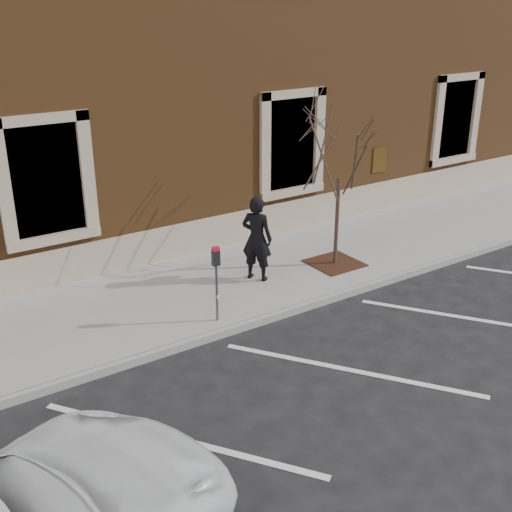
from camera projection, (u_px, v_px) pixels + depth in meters
ground at (273, 319)px, 12.31m from camera, size 120.00×120.00×0.00m
sidewalk_near at (226, 284)px, 13.63m from camera, size 40.00×3.50×0.15m
curb_near at (275, 316)px, 12.25m from camera, size 40.00×0.12×0.15m
parking_stripes at (350, 370)px, 10.62m from camera, size 28.00×4.40×0.01m
building_civic at (104, 68)px, 16.75m from camera, size 40.00×8.62×8.00m
man at (257, 238)px, 13.35m from camera, size 0.73×0.80×1.82m
parking_meter at (216, 270)px, 11.56m from camera, size 0.13×0.10×1.46m
tree_grate at (335, 263)px, 14.45m from camera, size 1.08×1.08×0.03m
sapling at (340, 153)px, 13.50m from camera, size 2.17×2.17×3.61m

